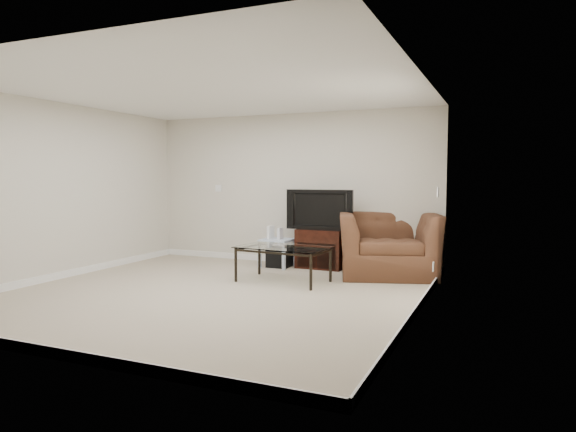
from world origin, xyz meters
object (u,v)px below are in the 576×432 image
at_px(television, 322,209).
at_px(tv_stand, 322,248).
at_px(coffee_table, 283,264).
at_px(recliner, 388,234).
at_px(side_table, 277,253).
at_px(subwoofer, 280,257).

bearing_deg(television, tv_stand, 89.58).
bearing_deg(coffee_table, recliner, 40.50).
distance_m(side_table, subwoofer, 0.07).
distance_m(tv_stand, subwoofer, 0.70).
xyz_separation_m(subwoofer, recliner, (1.76, -0.02, 0.46)).
bearing_deg(television, side_table, -162.63).
relative_size(television, subwoofer, 2.99).
height_order(television, side_table, television).
bearing_deg(coffee_table, television, 84.50).
xyz_separation_m(side_table, recliner, (1.79, 0.00, 0.39)).
xyz_separation_m(subwoofer, coffee_table, (0.53, -1.07, 0.08)).
bearing_deg(subwoofer, recliner, -0.59).
height_order(side_table, subwoofer, side_table).
height_order(tv_stand, recliner, recliner).
height_order(side_table, recliner, recliner).
xyz_separation_m(television, recliner, (1.11, -0.20, -0.32)).
height_order(tv_stand, coffee_table, tv_stand).
bearing_deg(side_table, television, 16.27).
bearing_deg(recliner, coffee_table, -156.68).
distance_m(subwoofer, coffee_table, 1.20).
relative_size(television, recliner, 0.72).
height_order(tv_stand, side_table, tv_stand).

